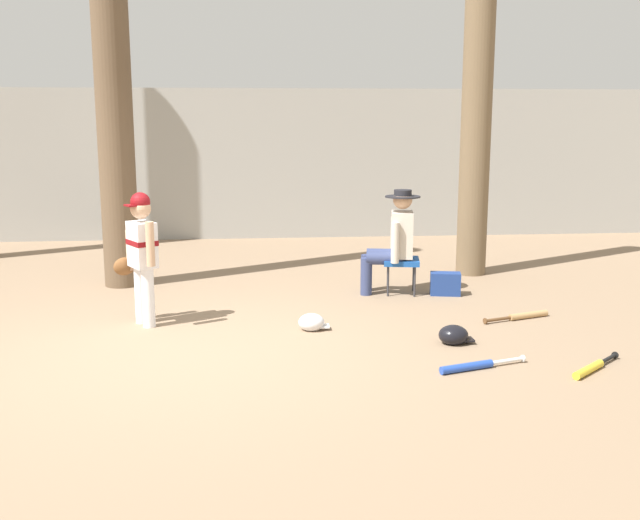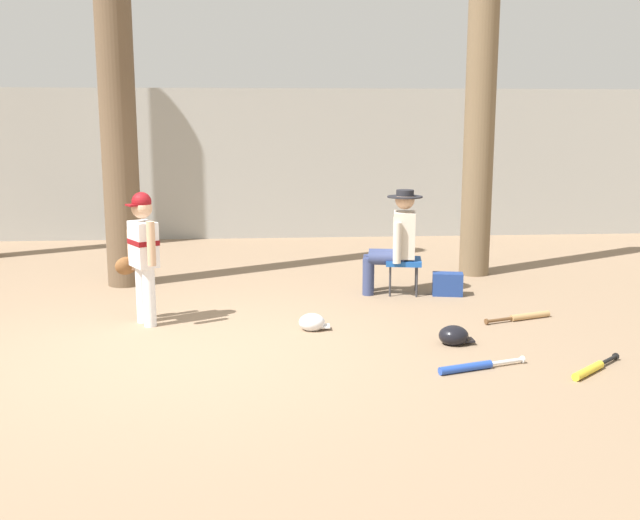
% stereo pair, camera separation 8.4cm
% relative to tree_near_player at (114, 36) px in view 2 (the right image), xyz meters
% --- Properties ---
extents(ground_plane, '(60.00, 60.00, 0.00)m').
position_rel_tree_near_player_xyz_m(ground_plane, '(0.98, -2.78, -2.92)').
color(ground_plane, '#897056').
extents(concrete_back_wall, '(18.00, 0.36, 2.47)m').
position_rel_tree_near_player_xyz_m(concrete_back_wall, '(0.98, 3.57, -1.69)').
color(concrete_back_wall, '#9E9E99').
rests_on(concrete_back_wall, ground).
extents(tree_near_player, '(0.64, 0.64, 6.50)m').
position_rel_tree_near_player_xyz_m(tree_near_player, '(0.00, 0.00, 0.00)').
color(tree_near_player, brown).
rests_on(tree_near_player, ground).
extents(tree_behind_spectator, '(0.59, 0.59, 5.08)m').
position_rel_tree_near_player_xyz_m(tree_behind_spectator, '(4.40, 0.27, -0.69)').
color(tree_behind_spectator, brown).
rests_on(tree_behind_spectator, ground).
extents(young_ballplayer, '(0.50, 0.53, 1.31)m').
position_rel_tree_near_player_xyz_m(young_ballplayer, '(0.50, -1.81, -2.18)').
color(young_ballplayer, white).
rests_on(young_ballplayer, ground).
extents(folding_stool, '(0.46, 0.46, 0.41)m').
position_rel_tree_near_player_xyz_m(folding_stool, '(3.28, -0.75, -2.56)').
color(folding_stool, '#194C9E').
rests_on(folding_stool, ground).
extents(seated_spectator, '(0.68, 0.54, 1.20)m').
position_rel_tree_near_player_xyz_m(seated_spectator, '(3.18, -0.73, -2.28)').
color(seated_spectator, navy).
rests_on(seated_spectator, ground).
extents(handbag_beside_stool, '(0.37, 0.24, 0.26)m').
position_rel_tree_near_player_xyz_m(handbag_beside_stool, '(3.77, -0.86, -2.79)').
color(handbag_beside_stool, navy).
rests_on(handbag_beside_stool, ground).
extents(bat_wood_tan, '(0.75, 0.31, 0.07)m').
position_rel_tree_near_player_xyz_m(bat_wood_tan, '(4.29, -1.95, -2.89)').
color(bat_wood_tan, tan).
rests_on(bat_wood_tan, ground).
extents(bat_blue_youth, '(0.78, 0.30, 0.07)m').
position_rel_tree_near_player_xyz_m(bat_blue_youth, '(3.34, -3.41, -2.89)').
color(bat_blue_youth, '#2347AD').
rests_on(bat_blue_youth, ground).
extents(bat_yellow_trainer, '(0.60, 0.52, 0.07)m').
position_rel_tree_near_player_xyz_m(bat_yellow_trainer, '(4.27, -3.54, -2.89)').
color(bat_yellow_trainer, yellow).
rests_on(bat_yellow_trainer, ground).
extents(batting_helmet_black, '(0.32, 0.24, 0.18)m').
position_rel_tree_near_player_xyz_m(batting_helmet_black, '(3.37, -2.70, -2.85)').
color(batting_helmet_black, black).
rests_on(batting_helmet_black, ground).
extents(batting_helmet_white, '(0.30, 0.23, 0.17)m').
position_rel_tree_near_player_xyz_m(batting_helmet_white, '(2.13, -2.14, -2.85)').
color(batting_helmet_white, silver).
rests_on(batting_helmet_white, ground).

